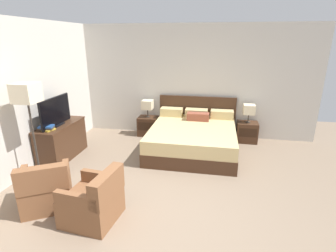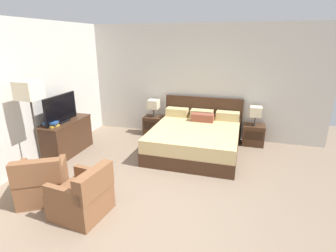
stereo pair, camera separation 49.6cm
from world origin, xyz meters
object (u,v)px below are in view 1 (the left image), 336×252
tv (56,112)px  book_red_cover (48,130)px  table_lamp_right (249,110)px  floor_lamp (27,99)px  nightstand_right (247,132)px  book_small_top (46,126)px  book_blue_cover (46,128)px  dresser (62,140)px  nightstand_left (148,126)px  armchair_companion (94,202)px  armchair_by_window (46,189)px  table_lamp_left (147,105)px  bed (193,137)px

tv → book_red_cover: size_ratio=4.80×
table_lamp_right → floor_lamp: (-3.75, -2.67, 0.68)m
tv → book_red_cover: tv is taller
nightstand_right → table_lamp_right: table_lamp_right is taller
book_small_top → floor_lamp: (0.19, -0.61, 0.67)m
nightstand_right → book_blue_cover: (-3.94, -2.06, 0.54)m
dresser → tv: bearing=-88.1°
nightstand_left → armchair_companion: bearing=-87.5°
dresser → book_blue_cover: (-0.02, -0.40, 0.41)m
tv → armchair_by_window: 1.87m
table_lamp_left → armchair_companion: 3.49m
table_lamp_left → armchair_by_window: (-0.69, -3.29, -0.53)m
tv → armchair_by_window: (0.74, -1.55, -0.74)m
tv → nightstand_right: bearing=23.9°
dresser → book_small_top: bearing=-92.4°
bed → nightstand_right: 1.46m
nightstand_right → armchair_companion: size_ratio=0.65×
table_lamp_left → table_lamp_right: size_ratio=1.00×
nightstand_left → book_red_cover: (-1.41, -2.06, 0.51)m
tv → armchair_companion: (1.58, -1.71, -0.74)m
table_lamp_left → book_blue_cover: size_ratio=1.74×
tv → book_blue_cover: (-0.02, -0.32, -0.23)m
table_lamp_right → book_blue_cover: size_ratio=1.74×
nightstand_left → table_lamp_right: bearing=0.0°
book_blue_cover → tv: bearing=86.8°
table_lamp_left → floor_lamp: floor_lamp is taller
dresser → book_small_top: book_small_top is taller
nightstand_right → book_small_top: 4.49m
table_lamp_left → bed: bearing=-31.4°
table_lamp_right → bed: bearing=-148.6°
tv → floor_lamp: 1.06m
nightstand_left → nightstand_right: size_ratio=1.00×
armchair_by_window → floor_lamp: size_ratio=0.54×
nightstand_right → floor_lamp: (-3.75, -2.67, 1.25)m
floor_lamp → armchair_companion: bearing=-29.0°
book_blue_cover → nightstand_right: bearing=27.6°
book_red_cover → armchair_companion: (1.56, -1.39, -0.47)m
nightstand_right → table_lamp_right: bearing=90.0°
book_small_top → armchair_companion: book_small_top is taller
armchair_by_window → floor_lamp: (-0.57, 0.62, 1.21)m
table_lamp_left → book_red_cover: table_lamp_left is taller
book_small_top → nightstand_right: bearing=27.6°
bed → nightstand_right: size_ratio=4.24×
book_red_cover → book_small_top: bearing=180.0°
nightstand_left → book_blue_cover: size_ratio=1.94×
nightstand_left → floor_lamp: (-1.25, -2.67, 1.25)m
book_small_top → floor_lamp: floor_lamp is taller
book_small_top → tv: bearing=86.6°
nightstand_left → table_lamp_left: size_ratio=1.12×
nightstand_right → dresser: bearing=-157.1°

